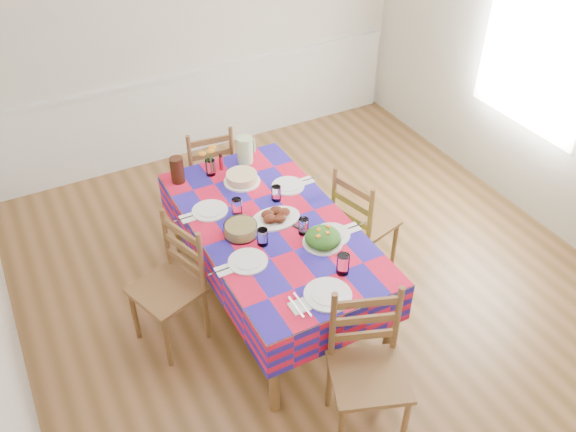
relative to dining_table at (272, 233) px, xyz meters
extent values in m
cube|color=brown|center=(0.38, -0.08, -0.71)|extent=(4.50, 5.00, 0.04)
cube|color=beige|center=(0.38, 2.44, 0.66)|extent=(4.50, 0.04, 2.70)
cube|color=beige|center=(2.65, -0.08, 0.66)|extent=(0.04, 5.00, 2.70)
cube|color=white|center=(0.38, 2.39, 0.21)|extent=(4.41, 0.06, 0.04)
cube|color=white|center=(0.38, 2.41, -0.24)|extent=(4.41, 0.03, 0.90)
plane|color=white|center=(2.61, 0.22, 0.81)|extent=(0.00, 1.40, 1.40)
cylinder|color=brown|center=(-0.45, -0.91, -0.33)|extent=(0.07, 0.07, 0.73)
cylinder|color=brown|center=(0.45, -0.91, -0.33)|extent=(0.07, 0.07, 0.73)
cylinder|color=brown|center=(-0.45, 0.91, -0.33)|extent=(0.07, 0.07, 0.73)
cylinder|color=brown|center=(0.45, 0.91, -0.33)|extent=(0.07, 0.07, 0.73)
cube|color=brown|center=(0.00, 0.00, 0.06)|extent=(1.02, 1.94, 0.04)
cube|color=red|center=(0.00, 0.00, 0.08)|extent=(1.06, 1.98, 0.01)
cube|color=red|center=(-0.53, 0.00, -0.08)|extent=(0.01, 1.98, 0.31)
cube|color=red|center=(0.53, 0.00, -0.08)|extent=(0.01, 1.98, 0.31)
cube|color=red|center=(0.00, -0.99, -0.08)|extent=(1.06, 0.01, 0.31)
cube|color=red|center=(0.00, 0.99, -0.08)|extent=(1.06, 0.01, 0.31)
cylinder|color=white|center=(-0.01, -0.81, 0.09)|extent=(0.31, 0.31, 0.02)
cylinder|color=white|center=(-0.01, -0.81, 0.11)|extent=(0.22, 0.22, 0.01)
cylinder|color=white|center=(0.18, -0.67, 0.16)|extent=(0.09, 0.09, 0.15)
cube|color=white|center=(-0.22, -0.81, 0.09)|extent=(0.11, 0.11, 0.01)
cube|color=silver|center=(-0.24, -0.81, 0.09)|extent=(0.01, 0.19, 0.00)
cube|color=silver|center=(-0.20, -0.81, 0.09)|extent=(0.01, 0.23, 0.00)
cylinder|color=white|center=(-0.33, -0.29, 0.09)|extent=(0.27, 0.27, 0.01)
cylinder|color=white|center=(-0.33, -0.29, 0.10)|extent=(0.19, 0.19, 0.01)
cylinder|color=white|center=(-0.16, -0.17, 0.15)|extent=(0.08, 0.08, 0.13)
cube|color=white|center=(-0.51, -0.29, 0.09)|extent=(0.10, 0.10, 0.01)
cube|color=silver|center=(-0.53, -0.29, 0.09)|extent=(0.17, 0.01, 0.00)
cube|color=silver|center=(-0.49, -0.29, 0.09)|extent=(0.20, 0.01, 0.00)
cylinder|color=white|center=(-0.34, 0.35, 0.09)|extent=(0.27, 0.27, 0.01)
cylinder|color=white|center=(-0.34, 0.35, 0.10)|extent=(0.19, 0.19, 0.01)
cylinder|color=white|center=(-0.17, 0.23, 0.15)|extent=(0.08, 0.08, 0.13)
cube|color=white|center=(-0.52, 0.35, 0.09)|extent=(0.10, 0.10, 0.01)
cube|color=silver|center=(-0.54, 0.35, 0.09)|extent=(0.17, 0.01, 0.00)
cube|color=silver|center=(-0.50, 0.35, 0.09)|extent=(0.20, 0.01, 0.00)
cylinder|color=white|center=(0.32, -0.31, 0.09)|extent=(0.26, 0.26, 0.01)
cylinder|color=white|center=(0.32, -0.31, 0.10)|extent=(0.18, 0.18, 0.01)
cylinder|color=white|center=(0.15, -0.20, 0.15)|extent=(0.07, 0.07, 0.13)
cube|color=white|center=(0.49, -0.31, 0.09)|extent=(0.10, 0.10, 0.01)
cube|color=silver|center=(0.47, -0.31, 0.09)|extent=(0.16, 0.01, 0.00)
cube|color=silver|center=(0.51, -0.31, 0.09)|extent=(0.19, 0.01, 0.00)
cylinder|color=white|center=(0.32, 0.36, 0.09)|extent=(0.26, 0.26, 0.01)
cylinder|color=white|center=(0.32, 0.36, 0.10)|extent=(0.18, 0.18, 0.01)
cylinder|color=white|center=(0.16, 0.24, 0.15)|extent=(0.07, 0.07, 0.12)
cube|color=white|center=(0.49, 0.36, 0.09)|extent=(0.10, 0.10, 0.01)
cube|color=silver|center=(0.47, 0.36, 0.09)|extent=(0.16, 0.01, 0.00)
cube|color=silver|center=(0.51, 0.36, 0.09)|extent=(0.19, 0.01, 0.00)
ellipsoid|color=white|center=(0.05, 0.03, 0.09)|extent=(0.37, 0.27, 0.02)
ellipsoid|color=black|center=(0.11, 0.03, 0.13)|extent=(0.10, 0.08, 0.05)
ellipsoid|color=black|center=(0.07, 0.07, 0.13)|extent=(0.10, 0.08, 0.05)
ellipsoid|color=black|center=(0.00, 0.06, 0.13)|extent=(0.10, 0.08, 0.05)
ellipsoid|color=black|center=(-0.01, 0.01, 0.13)|extent=(0.10, 0.08, 0.05)
ellipsoid|color=black|center=(0.05, -0.02, 0.13)|extent=(0.10, 0.08, 0.05)
cylinder|color=white|center=(0.22, -0.36, 0.09)|extent=(0.28, 0.28, 0.01)
ellipsoid|color=#164912|center=(0.22, -0.36, 0.14)|extent=(0.25, 0.25, 0.11)
cube|color=orange|center=(0.16, -0.39, 0.19)|extent=(0.03, 0.02, 0.01)
cube|color=orange|center=(0.20, -0.33, 0.19)|extent=(0.04, 0.04, 0.01)
cube|color=orange|center=(0.23, -0.39, 0.19)|extent=(0.03, 0.04, 0.01)
cube|color=orange|center=(0.27, -0.33, 0.19)|extent=(0.04, 0.04, 0.01)
cylinder|color=white|center=(-0.25, 0.00, 0.13)|extent=(0.24, 0.24, 0.09)
cylinder|color=#ECD17D|center=(-0.25, 0.00, 0.13)|extent=(0.22, 0.22, 0.07)
cylinder|color=white|center=(0.03, 0.58, 0.09)|extent=(0.29, 0.29, 0.01)
cylinder|color=#E4BF8B|center=(0.03, 0.58, 0.13)|extent=(0.24, 0.24, 0.07)
cube|color=black|center=(0.13, -0.09, 0.09)|extent=(0.14, 0.33, 0.01)
cube|color=black|center=(0.18, -0.07, 0.09)|extent=(0.07, 0.34, 0.01)
cylinder|color=white|center=(-0.15, 0.80, 0.15)|extent=(0.08, 0.08, 0.13)
cylinder|color=#346521|center=(-0.17, 0.80, 0.20)|extent=(0.01, 0.01, 0.19)
ellipsoid|color=orange|center=(-0.20, 0.80, 0.30)|extent=(0.06, 0.06, 0.02)
cylinder|color=#346521|center=(-0.13, 0.81, 0.20)|extent=(0.01, 0.01, 0.19)
ellipsoid|color=orange|center=(-0.11, 0.82, 0.31)|extent=(0.06, 0.06, 0.02)
cylinder|color=#346521|center=(-0.15, 0.78, 0.20)|extent=(0.01, 0.01, 0.19)
ellipsoid|color=orange|center=(-0.15, 0.75, 0.33)|extent=(0.06, 0.06, 0.02)
cylinder|color=red|center=(-0.04, 0.82, 0.16)|extent=(0.04, 0.04, 0.15)
cylinder|color=#BDE19F|center=(0.18, 0.84, 0.20)|extent=(0.13, 0.13, 0.23)
cylinder|color=black|center=(-0.41, 0.83, 0.19)|extent=(0.11, 0.11, 0.21)
cube|color=white|center=(-0.02, -0.96, 0.10)|extent=(0.09, 0.03, 0.02)
cylinder|color=brown|center=(0.12, -1.54, -0.44)|extent=(0.04, 0.04, 0.49)
cylinder|color=brown|center=(-0.12, -1.05, -0.44)|extent=(0.04, 0.04, 0.49)
cylinder|color=brown|center=(0.25, -1.19, -0.44)|extent=(0.04, 0.04, 0.49)
cube|color=brown|center=(0.00, -1.30, -0.18)|extent=(0.59, 0.57, 0.03)
cylinder|color=brown|center=(-0.12, -1.04, 0.08)|extent=(0.04, 0.04, 0.55)
cylinder|color=brown|center=(0.25, -1.18, 0.08)|extent=(0.04, 0.04, 0.55)
cube|color=brown|center=(0.07, -1.11, -0.03)|extent=(0.38, 0.16, 0.05)
cube|color=brown|center=(0.07, -1.11, 0.11)|extent=(0.38, 0.16, 0.05)
cube|color=brown|center=(0.07, -1.11, 0.26)|extent=(0.38, 0.16, 0.05)
cylinder|color=brown|center=(0.20, 1.45, -0.46)|extent=(0.04, 0.04, 0.46)
cylinder|color=brown|center=(-0.16, 1.49, -0.46)|extent=(0.04, 0.04, 0.46)
cylinder|color=brown|center=(0.16, 1.10, -0.46)|extent=(0.04, 0.04, 0.46)
cylinder|color=brown|center=(-0.20, 1.14, -0.46)|extent=(0.04, 0.04, 0.46)
cube|color=brown|center=(0.00, 1.30, -0.21)|extent=(0.47, 0.45, 0.03)
cylinder|color=brown|center=(0.16, 1.09, 0.03)|extent=(0.04, 0.04, 0.51)
cylinder|color=brown|center=(-0.20, 1.13, 0.03)|extent=(0.04, 0.04, 0.51)
cube|color=brown|center=(-0.02, 1.11, -0.07)|extent=(0.37, 0.06, 0.05)
cube|color=brown|center=(-0.02, 1.11, 0.06)|extent=(0.37, 0.06, 0.05)
cube|color=brown|center=(-0.02, 1.11, 0.19)|extent=(0.37, 0.06, 0.05)
cylinder|color=brown|center=(-1.07, 0.12, -0.45)|extent=(0.04, 0.04, 0.47)
cylinder|color=brown|center=(-0.94, -0.24, -0.45)|extent=(0.04, 0.04, 0.47)
cylinder|color=brown|center=(-0.73, 0.24, -0.45)|extent=(0.04, 0.04, 0.47)
cylinder|color=brown|center=(-0.61, -0.12, -0.45)|extent=(0.04, 0.04, 0.47)
cube|color=brown|center=(-0.84, 0.00, -0.20)|extent=(0.54, 0.55, 0.03)
cylinder|color=brown|center=(-0.72, 0.24, 0.05)|extent=(0.04, 0.04, 0.53)
cylinder|color=brown|center=(-0.60, -0.12, 0.05)|extent=(0.04, 0.04, 0.53)
cube|color=brown|center=(-0.66, 0.06, -0.06)|extent=(0.14, 0.36, 0.05)
cube|color=brown|center=(-0.66, 0.06, 0.08)|extent=(0.14, 0.36, 0.05)
cube|color=brown|center=(-0.66, 0.06, 0.22)|extent=(0.14, 0.36, 0.05)
cylinder|color=brown|center=(1.06, -0.14, -0.45)|extent=(0.04, 0.04, 0.47)
cylinder|color=brown|center=(0.96, 0.23, -0.45)|extent=(0.04, 0.04, 0.47)
cylinder|color=brown|center=(0.71, -0.23, -0.45)|extent=(0.04, 0.04, 0.47)
cylinder|color=brown|center=(0.62, 0.14, -0.45)|extent=(0.04, 0.04, 0.47)
cube|color=brown|center=(0.84, 0.00, -0.20)|extent=(0.51, 0.53, 0.03)
cylinder|color=brown|center=(0.70, -0.23, 0.04)|extent=(0.04, 0.04, 0.52)
cylinder|color=brown|center=(0.61, 0.13, 0.04)|extent=(0.04, 0.04, 0.52)
cube|color=brown|center=(0.66, -0.05, -0.06)|extent=(0.12, 0.37, 0.05)
cube|color=brown|center=(0.66, -0.05, 0.07)|extent=(0.12, 0.37, 0.05)
cube|color=brown|center=(0.66, -0.05, 0.21)|extent=(0.12, 0.37, 0.05)
camera|label=1|loc=(-1.50, -3.09, 2.85)|focal=38.00mm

